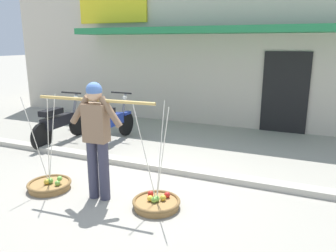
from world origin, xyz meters
The scene contains 8 objects.
ground_plane centered at (0.00, 0.00, 0.00)m, with size 90.00×90.00×0.00m, color #9E998C.
sidewalk_curb centered at (0.00, 0.70, 0.05)m, with size 20.00×0.24×0.10m, color #BAB4A5.
fruit_vendor centered at (-0.30, -0.65, 0.98)m, with size 1.78×0.22×1.70m.
fruit_basket_left_side centered at (-1.18, -0.71, 0.07)m, with size 0.66×0.66×1.45m.
fruit_basket_right_side centered at (0.59, -0.59, 0.07)m, with size 0.66×0.66×1.45m.
motorcycle_nearest_shop centered at (-2.71, 1.32, 0.45)m, with size 0.54×1.82×1.09m.
motorcycle_second_in_row centered at (-1.65, 1.78, 0.45)m, with size 0.54×1.82×1.09m.
storefront_building centered at (-0.13, 6.78, 2.10)m, with size 13.00×6.00×4.20m.
Camera 1 is at (2.38, -4.33, 2.21)m, focal length 35.38 mm.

